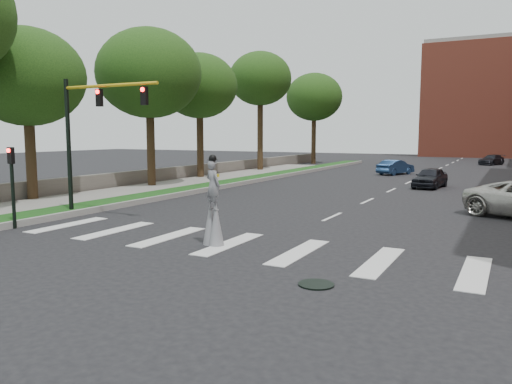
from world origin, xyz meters
TOP-DOWN VIEW (x-y plane):
  - ground_plane at (0.00, 0.00)m, footprint 160.00×160.00m
  - grass_median at (-11.50, 20.00)m, footprint 2.00×60.00m
  - median_curb at (-10.45, 20.00)m, footprint 0.20×60.00m
  - sidewalk_left at (-14.50, 10.00)m, footprint 4.00×60.00m
  - stone_wall at (-17.00, 22.00)m, footprint 0.50×56.00m
  - manhole at (3.00, -2.00)m, footprint 0.90×0.90m
  - building_backdrop at (6.00, 78.00)m, footprint 26.00×14.00m
  - traffic_signal at (-9.78, 3.00)m, footprint 5.30×0.23m
  - secondary_signal at (-10.30, -0.50)m, footprint 0.25×0.21m
  - stilt_performer at (-1.68, 0.63)m, footprint 0.82×0.63m
  - car_near at (2.02, 22.83)m, footprint 2.16×4.34m
  - car_mid at (-2.53, 33.12)m, footprint 2.84×4.36m
  - car_far at (4.65, 52.92)m, footprint 3.16×4.49m
  - tree_1 at (-16.33, 5.14)m, footprint 6.20×6.20m
  - tree_2 at (-15.20, 13.92)m, footprint 7.14×7.14m
  - tree_3 at (-15.96, 21.14)m, footprint 6.21×6.21m
  - tree_4 at (-15.37, 30.87)m, footprint 6.15×6.15m
  - tree_5 at (-15.22, 45.22)m, footprint 6.89×6.89m

SIDE VIEW (x-z plane):
  - ground_plane at x=0.00m, z-range 0.00..0.00m
  - manhole at x=3.00m, z-range 0.00..0.04m
  - sidewalk_left at x=-14.50m, z-range 0.00..0.18m
  - grass_median at x=-11.50m, z-range 0.00..0.25m
  - median_curb at x=-10.45m, z-range 0.00..0.28m
  - stone_wall at x=-17.00m, z-range 0.00..1.10m
  - car_far at x=4.65m, z-range 0.00..1.21m
  - car_mid at x=-2.53m, z-range 0.00..1.36m
  - car_near at x=2.02m, z-range 0.00..1.42m
  - stilt_performer at x=-1.68m, z-range -0.33..2.74m
  - secondary_signal at x=-10.30m, z-range 0.33..3.56m
  - traffic_signal at x=-9.78m, z-range 1.05..7.25m
  - tree_1 at x=-16.33m, z-range 2.04..11.46m
  - tree_3 at x=-15.96m, z-range 2.45..12.71m
  - tree_2 at x=-15.20m, z-range 2.37..13.23m
  - tree_5 at x=-15.22m, z-range 2.61..13.77m
  - building_backdrop at x=6.00m, z-range 0.00..18.00m
  - tree_4 at x=-15.37m, z-range 3.18..14.90m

